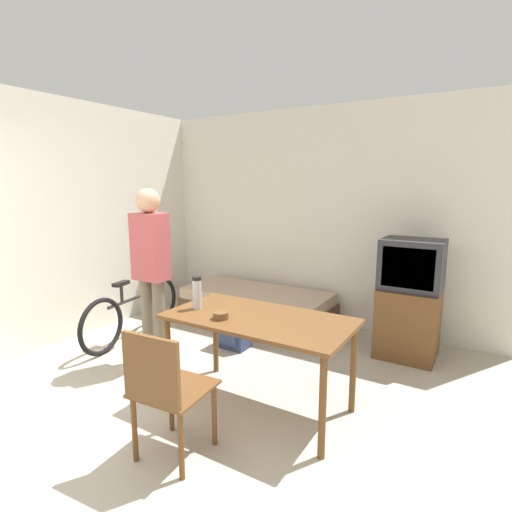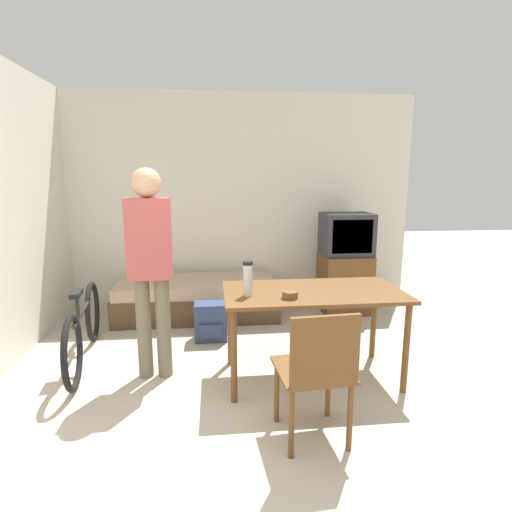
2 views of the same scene
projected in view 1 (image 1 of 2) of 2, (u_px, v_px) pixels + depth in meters
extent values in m
plane|color=#B2A893|center=(47.00, 486.00, 2.38)|extent=(20.00, 20.00, 0.00)
cube|color=silver|center=(302.00, 217.00, 5.14)|extent=(4.92, 0.06, 2.70)
cube|color=silver|center=(81.00, 221.00, 4.63)|extent=(0.06, 4.54, 2.70)
cube|color=#4C3823|center=(257.00, 312.00, 5.10)|extent=(1.91, 0.84, 0.31)
cube|color=tan|center=(257.00, 296.00, 5.06)|extent=(1.85, 0.81, 0.14)
cube|color=brown|center=(408.00, 322.00, 4.13)|extent=(0.58, 0.54, 0.72)
cube|color=#2D2D33|center=(412.00, 264.00, 4.02)|extent=(0.59, 0.46, 0.51)
cube|color=black|center=(408.00, 268.00, 3.83)|extent=(0.49, 0.01, 0.40)
cube|color=brown|center=(259.00, 319.00, 3.10)|extent=(1.45, 0.76, 0.03)
cylinder|color=brown|center=(168.00, 360.00, 3.23)|extent=(0.05, 0.05, 0.73)
cylinder|color=brown|center=(323.00, 407.00, 2.56)|extent=(0.05, 0.05, 0.73)
cylinder|color=brown|center=(216.00, 335.00, 3.77)|extent=(0.05, 0.05, 0.73)
cylinder|color=brown|center=(353.00, 368.00, 3.09)|extent=(0.05, 0.05, 0.73)
cube|color=brown|center=(174.00, 389.00, 2.60)|extent=(0.48, 0.48, 0.02)
cube|color=brown|center=(151.00, 370.00, 2.37)|extent=(0.41, 0.06, 0.43)
cylinder|color=brown|center=(214.00, 414.00, 2.72)|extent=(0.04, 0.04, 0.45)
cylinder|color=brown|center=(171.00, 401.00, 2.88)|extent=(0.04, 0.04, 0.45)
cylinder|color=brown|center=(181.00, 446.00, 2.40)|extent=(0.04, 0.04, 0.45)
cylinder|color=brown|center=(134.00, 429.00, 2.56)|extent=(0.04, 0.04, 0.45)
torus|color=black|center=(161.00, 301.00, 5.07)|extent=(0.13, 0.61, 0.61)
torus|color=black|center=(101.00, 327.00, 4.16)|extent=(0.13, 0.61, 0.61)
cylinder|color=black|center=(133.00, 299.00, 4.58)|extent=(0.14, 0.78, 0.04)
cylinder|color=black|center=(122.00, 294.00, 4.40)|extent=(0.04, 0.04, 0.20)
cube|color=black|center=(121.00, 284.00, 4.38)|extent=(0.11, 0.21, 0.04)
cylinder|color=#6B604C|center=(148.00, 320.00, 3.99)|extent=(0.12, 0.12, 0.86)
cylinder|color=#6B604C|center=(160.00, 323.00, 3.91)|extent=(0.12, 0.12, 0.86)
cube|color=#B24C4C|center=(150.00, 247.00, 3.81)|extent=(0.34, 0.20, 0.64)
sphere|color=tan|center=(148.00, 201.00, 3.74)|extent=(0.23, 0.23, 0.23)
cylinder|color=#B7B7BC|center=(197.00, 293.00, 3.27)|extent=(0.07, 0.07, 0.27)
cylinder|color=black|center=(197.00, 278.00, 3.25)|extent=(0.08, 0.08, 0.03)
cylinder|color=brown|center=(221.00, 315.00, 3.04)|extent=(0.12, 0.12, 0.05)
cube|color=navy|center=(234.00, 330.00, 4.37)|extent=(0.33, 0.22, 0.39)
cube|color=navy|center=(227.00, 339.00, 4.27)|extent=(0.23, 0.03, 0.14)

